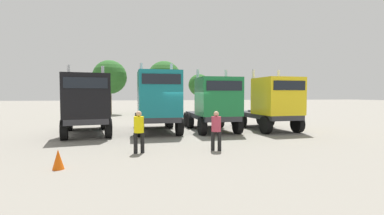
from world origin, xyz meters
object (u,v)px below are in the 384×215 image
at_px(semi_truck_green, 215,104).
at_px(visitor_in_hivis, 139,129).
at_px(semi_truck_teal, 158,101).
at_px(visitor_with_camera, 216,128).
at_px(semi_truck_yellow, 272,103).
at_px(traffic_cone_near, 58,159).
at_px(semi_truck_black, 86,104).

xyz_separation_m(semi_truck_green, visitor_in_hivis, (-4.76, -5.38, -0.78)).
height_order(semi_truck_teal, visitor_with_camera, semi_truck_teal).
relative_size(semi_truck_teal, semi_truck_yellow, 1.03).
height_order(semi_truck_yellow, visitor_in_hivis, semi_truck_yellow).
bearing_deg(visitor_in_hivis, visitor_with_camera, 75.57).
xyz_separation_m(semi_truck_teal, semi_truck_yellow, (7.36, -0.27, -0.13)).
relative_size(visitor_with_camera, traffic_cone_near, 2.61).
relative_size(semi_truck_yellow, visitor_in_hivis, 3.41).
distance_m(semi_truck_black, semi_truck_teal, 4.09).
xyz_separation_m(visitor_in_hivis, traffic_cone_near, (-2.54, -1.97, -0.67)).
bearing_deg(traffic_cone_near, semi_truck_teal, 63.15).
relative_size(semi_truck_teal, visitor_in_hivis, 3.51).
xyz_separation_m(semi_truck_teal, visitor_with_camera, (1.98, -5.61, -0.99)).
xyz_separation_m(semi_truck_teal, visitor_in_hivis, (-1.22, -5.45, -0.96)).
distance_m(semi_truck_black, visitor_with_camera, 8.24).
relative_size(semi_truck_teal, visitor_with_camera, 3.60).
bearing_deg(semi_truck_black, visitor_with_camera, 38.52).
bearing_deg(traffic_cone_near, semi_truck_black, 92.56).
bearing_deg(semi_truck_yellow, semi_truck_teal, -95.63).
height_order(semi_truck_black, visitor_with_camera, semi_truck_black).
bearing_deg(semi_truck_teal, semi_truck_green, 87.41).
bearing_deg(visitor_with_camera, semi_truck_green, -176.30).
bearing_deg(visitor_in_hivis, semi_truck_black, -163.45).
bearing_deg(visitor_with_camera, semi_truck_black, -112.80).
relative_size(semi_truck_teal, semi_truck_green, 1.04).
distance_m(semi_truck_green, visitor_with_camera, 5.82).
xyz_separation_m(semi_truck_black, traffic_cone_near, (0.33, -7.33, -1.50)).
xyz_separation_m(semi_truck_yellow, visitor_in_hivis, (-8.58, -5.18, -0.83)).
height_order(semi_truck_black, visitor_in_hivis, semi_truck_black).
relative_size(semi_truck_green, traffic_cone_near, 9.03).
bearing_deg(semi_truck_green, semi_truck_yellow, 86.12).
bearing_deg(visitor_with_camera, visitor_in_hivis, -73.32).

